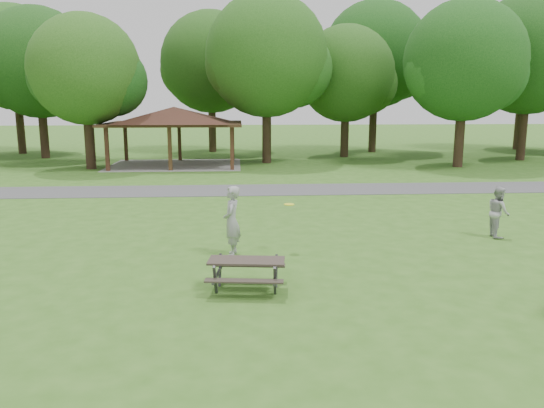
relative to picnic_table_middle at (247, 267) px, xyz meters
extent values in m
plane|color=#35651D|center=(-0.21, -0.63, -0.54)|extent=(160.00, 160.00, 0.00)
cube|color=#47474A|center=(-0.21, 13.37, -0.53)|extent=(120.00, 3.20, 0.02)
cube|color=#381E14|center=(-7.91, 20.67, 0.76)|extent=(0.22, 0.22, 2.60)
cube|color=#332112|center=(-7.91, 26.07, 0.76)|extent=(0.22, 0.22, 2.60)
cube|color=#3D2816|center=(-4.21, 20.67, 0.76)|extent=(0.22, 0.22, 2.60)
cube|color=#372414|center=(-4.21, 26.07, 0.76)|extent=(0.22, 0.22, 2.60)
cube|color=#3D2216|center=(-0.51, 20.67, 0.76)|extent=(0.22, 0.22, 2.60)
cube|color=#3B2015|center=(-0.51, 26.07, 0.76)|extent=(0.22, 0.22, 2.60)
cube|color=#352215|center=(-4.21, 23.37, 2.14)|extent=(8.60, 6.60, 0.16)
pyramid|color=#311B13|center=(-4.21, 23.37, 2.72)|extent=(7.01, 7.01, 1.00)
cube|color=gray|center=(-4.21, 23.37, -0.53)|extent=(8.40, 6.40, 0.03)
cylinder|color=black|center=(-14.21, 28.37, 1.38)|extent=(0.60, 0.60, 3.85)
sphere|color=#143F12|center=(-14.21, 28.37, 6.23)|extent=(7.80, 7.80, 7.80)
sphere|color=#184313|center=(-12.46, 28.67, 5.45)|extent=(5.07, 5.07, 5.07)
sphere|color=#164A15|center=(-15.77, 28.17, 5.65)|extent=(4.68, 4.68, 4.68)
cylinder|color=black|center=(-9.21, 21.87, 1.21)|extent=(0.60, 0.60, 3.50)
sphere|color=#224F16|center=(-9.21, 21.87, 5.43)|extent=(6.60, 6.60, 6.60)
sphere|color=#124012|center=(-7.73, 22.17, 4.77)|extent=(4.29, 4.29, 4.29)
sphere|color=#164012|center=(-10.53, 21.67, 4.94)|extent=(3.96, 3.96, 3.96)
cylinder|color=black|center=(1.79, 24.37, 1.47)|extent=(0.60, 0.60, 4.02)
sphere|color=#1D4C15|center=(1.79, 24.37, 6.48)|extent=(8.00, 8.00, 8.00)
sphere|color=#1A4A15|center=(3.59, 24.67, 5.68)|extent=(5.20, 5.20, 5.20)
sphere|color=#1C4112|center=(0.19, 24.17, 5.88)|extent=(4.80, 4.80, 4.80)
cylinder|color=black|center=(7.79, 27.87, 1.17)|extent=(0.60, 0.60, 3.43)
sphere|color=#1D4714|center=(7.79, 27.87, 5.51)|extent=(7.00, 7.00, 7.00)
sphere|color=#1D4714|center=(9.36, 28.17, 4.81)|extent=(4.55, 4.55, 4.55)
sphere|color=#184A15|center=(6.39, 27.67, 4.99)|extent=(4.20, 4.20, 4.20)
cylinder|color=black|center=(13.79, 21.37, 1.35)|extent=(0.60, 0.60, 3.78)
sphere|color=#144413|center=(13.79, 21.37, 6.01)|extent=(7.40, 7.40, 7.40)
sphere|color=#144614|center=(15.45, 21.67, 5.27)|extent=(4.81, 4.81, 4.81)
sphere|color=#184E16|center=(12.31, 21.17, 5.46)|extent=(4.44, 4.44, 4.44)
cylinder|color=black|center=(19.79, 24.87, 1.56)|extent=(0.60, 0.60, 4.20)
sphere|color=#143F12|center=(19.79, 24.87, 6.73)|extent=(8.20, 8.20, 8.20)
sphere|color=#194313|center=(18.15, 24.67, 6.12)|extent=(4.92, 4.92, 4.92)
cylinder|color=black|center=(-17.21, 31.87, 1.65)|extent=(0.60, 0.60, 4.38)
sphere|color=#1B4B15|center=(-17.21, 31.87, 6.83)|extent=(8.00, 8.00, 8.00)
sphere|color=#144714|center=(-15.41, 32.17, 6.03)|extent=(5.20, 5.20, 5.20)
cylinder|color=#2F2015|center=(-2.21, 32.37, 1.52)|extent=(0.60, 0.60, 4.13)
sphere|color=#1B4513|center=(-2.21, 32.37, 6.59)|extent=(8.00, 8.00, 8.00)
sphere|color=#184914|center=(-0.41, 32.67, 5.79)|extent=(5.20, 5.20, 5.20)
sphere|color=#1E4A15|center=(-3.81, 32.17, 5.99)|extent=(4.80, 4.80, 4.80)
cylinder|color=#302115|center=(10.79, 31.37, 1.73)|extent=(0.60, 0.60, 4.55)
sphere|color=#134012|center=(10.79, 31.37, 7.16)|extent=(8.40, 8.40, 8.40)
sphere|color=#154614|center=(12.68, 31.67, 6.32)|extent=(5.46, 5.46, 5.46)
sphere|color=#1A4112|center=(9.11, 31.17, 6.53)|extent=(5.04, 5.04, 5.04)
cylinder|color=#2F2115|center=(23.79, 32.87, 1.59)|extent=(0.60, 0.60, 4.27)
sphere|color=#1C4915|center=(23.79, 32.87, 6.73)|extent=(8.00, 8.00, 8.00)
sphere|color=#1D4F16|center=(25.59, 33.17, 5.93)|extent=(5.20, 5.20, 5.20)
sphere|color=#184814|center=(22.19, 32.67, 6.13)|extent=(4.80, 4.80, 4.80)
cube|color=#322924|center=(0.00, 0.00, 0.15)|extent=(1.76, 0.86, 0.05)
cube|color=#2F2822|center=(-0.06, -0.55, -0.13)|extent=(1.71, 0.44, 0.04)
cube|color=#2D2520|center=(0.06, 0.55, -0.13)|extent=(1.71, 0.44, 0.04)
cube|color=#3D3D3F|center=(-0.69, -0.28, -0.20)|extent=(0.10, 0.36, 0.73)
cube|color=#39393B|center=(-0.61, 0.43, -0.20)|extent=(0.10, 0.36, 0.73)
cube|color=#414043|center=(-0.65, 0.08, -0.17)|extent=(0.21, 1.37, 0.05)
cube|color=#38393B|center=(0.61, -0.43, -0.20)|extent=(0.10, 0.36, 0.73)
cube|color=#464649|center=(0.69, 0.28, -0.20)|extent=(0.10, 0.36, 0.73)
cube|color=#3B3B3D|center=(0.65, -0.08, -0.17)|extent=(0.21, 1.37, 0.05)
cylinder|color=#FEF728|center=(1.24, 3.01, 0.81)|extent=(0.38, 0.38, 0.02)
imported|color=#949597|center=(-0.35, 2.72, 0.42)|extent=(0.53, 0.75, 1.93)
imported|color=#A9A9AC|center=(7.87, 4.21, 0.25)|extent=(0.67, 0.82, 1.58)
camera|label=1|loc=(-0.16, -11.33, 3.67)|focal=35.00mm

